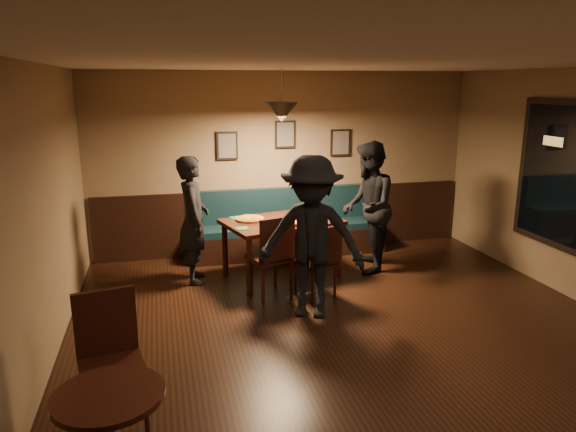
# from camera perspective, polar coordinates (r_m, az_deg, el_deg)

# --- Properties ---
(floor) EXTENTS (7.00, 7.00, 0.00)m
(floor) POSITION_cam_1_polar(r_m,az_deg,el_deg) (5.52, 8.46, -14.18)
(floor) COLOR black
(floor) RESTS_ON ground
(ceiling) EXTENTS (7.00, 7.00, 0.00)m
(ceiling) POSITION_cam_1_polar(r_m,az_deg,el_deg) (4.88, 9.68, 16.22)
(ceiling) COLOR silver
(ceiling) RESTS_ON ground
(wall_back) EXTENTS (6.00, 0.00, 6.00)m
(wall_back) POSITION_cam_1_polar(r_m,az_deg,el_deg) (8.30, -0.36, 5.73)
(wall_back) COLOR #8C704F
(wall_back) RESTS_ON ground
(wall_left) EXTENTS (0.00, 7.00, 7.00)m
(wall_left) POSITION_cam_1_polar(r_m,az_deg,el_deg) (4.76, -26.51, -2.04)
(wall_left) COLOR #8C704F
(wall_left) RESTS_ON ground
(wainscot) EXTENTS (5.88, 0.06, 1.00)m
(wainscot) POSITION_cam_1_polar(r_m,az_deg,el_deg) (8.44, -0.30, -0.36)
(wainscot) COLOR black
(wainscot) RESTS_ON ground
(booth_bench) EXTENTS (3.00, 0.60, 1.00)m
(booth_bench) POSITION_cam_1_polar(r_m,az_deg,el_deg) (8.19, 0.14, -0.81)
(booth_bench) COLOR #0F232D
(booth_bench) RESTS_ON ground
(picture_left) EXTENTS (0.32, 0.04, 0.42)m
(picture_left) POSITION_cam_1_polar(r_m,az_deg,el_deg) (8.07, -6.59, 7.55)
(picture_left) COLOR black
(picture_left) RESTS_ON wall_back
(picture_center) EXTENTS (0.32, 0.04, 0.42)m
(picture_center) POSITION_cam_1_polar(r_m,az_deg,el_deg) (8.21, -0.31, 8.80)
(picture_center) COLOR black
(picture_center) RESTS_ON wall_back
(picture_right) EXTENTS (0.32, 0.04, 0.42)m
(picture_right) POSITION_cam_1_polar(r_m,az_deg,el_deg) (8.48, 5.67, 7.88)
(picture_right) COLOR black
(picture_right) RESTS_ON wall_back
(pendant_lamp) EXTENTS (0.44, 0.44, 0.25)m
(pendant_lamp) POSITION_cam_1_polar(r_m,az_deg,el_deg) (6.94, -0.71, 11.16)
(pendant_lamp) COLOR black
(pendant_lamp) RESTS_ON ceiling
(dining_table) EXTENTS (1.71, 1.33, 0.81)m
(dining_table) POSITION_cam_1_polar(r_m,az_deg,el_deg) (7.27, -0.66, -3.53)
(dining_table) COLOR black
(dining_table) RESTS_ON floor
(chair_near_left) EXTENTS (0.59, 0.59, 1.06)m
(chair_near_left) POSITION_cam_1_polar(r_m,az_deg,el_deg) (6.59, -2.05, -4.27)
(chair_near_left) COLOR #33140E
(chair_near_left) RESTS_ON floor
(chair_near_right) EXTENTS (0.53, 0.53, 0.93)m
(chair_near_right) POSITION_cam_1_polar(r_m,az_deg,el_deg) (6.60, 2.97, -4.83)
(chair_near_right) COLOR black
(chair_near_right) RESTS_ON floor
(diner_left) EXTENTS (0.43, 0.64, 1.71)m
(diner_left) POSITION_cam_1_polar(r_m,az_deg,el_deg) (7.11, -10.16, -0.41)
(diner_left) COLOR black
(diner_left) RESTS_ON floor
(diner_right) EXTENTS (0.97, 1.08, 1.85)m
(diner_right) POSITION_cam_1_polar(r_m,az_deg,el_deg) (7.48, 8.60, 0.93)
(diner_right) COLOR black
(diner_right) RESTS_ON floor
(diner_front) EXTENTS (1.37, 1.11, 1.86)m
(diner_front) POSITION_cam_1_polar(r_m,az_deg,el_deg) (5.93, 2.53, -2.35)
(diner_front) COLOR black
(diner_front) RESTS_ON floor
(pizza_a) EXTENTS (0.43, 0.43, 0.04)m
(pizza_a) POSITION_cam_1_polar(r_m,az_deg,el_deg) (7.17, -4.13, -0.29)
(pizza_a) COLOR orange
(pizza_a) RESTS_ON dining_table
(pizza_b) EXTENTS (0.39, 0.39, 0.04)m
(pizza_b) POSITION_cam_1_polar(r_m,az_deg,el_deg) (6.94, -0.53, -0.74)
(pizza_b) COLOR orange
(pizza_b) RESTS_ON dining_table
(pizza_c) EXTENTS (0.37, 0.37, 0.04)m
(pizza_c) POSITION_cam_1_polar(r_m,az_deg,el_deg) (7.42, 2.46, 0.21)
(pizza_c) COLOR orange
(pizza_c) RESTS_ON dining_table
(soda_glass) EXTENTS (0.08, 0.08, 0.15)m
(soda_glass) POSITION_cam_1_polar(r_m,az_deg,el_deg) (7.00, 4.83, -0.19)
(soda_glass) COLOR black
(soda_glass) RESTS_ON dining_table
(tabasco_bottle) EXTENTS (0.03, 0.03, 0.11)m
(tabasco_bottle) POSITION_cam_1_polar(r_m,az_deg,el_deg) (7.22, 3.18, 0.12)
(tabasco_bottle) COLOR maroon
(tabasco_bottle) RESTS_ON dining_table
(napkin_a) EXTENTS (0.18, 0.18, 0.01)m
(napkin_a) POSITION_cam_1_polar(r_m,az_deg,el_deg) (7.31, -5.60, -0.18)
(napkin_a) COLOR #1B6827
(napkin_a) RESTS_ON dining_table
(napkin_b) EXTENTS (0.16, 0.16, 0.01)m
(napkin_b) POSITION_cam_1_polar(r_m,az_deg,el_deg) (6.77, -4.97, -1.33)
(napkin_b) COLOR #1D6F37
(napkin_b) RESTS_ON dining_table
(cutlery_set) EXTENTS (0.19, 0.03, 0.00)m
(cutlery_set) POSITION_cam_1_polar(r_m,az_deg,el_deg) (6.79, -0.00, -1.24)
(cutlery_set) COLOR silver
(cutlery_set) RESTS_ON dining_table
(cafe_chair_far) EXTENTS (0.55, 0.55, 1.06)m
(cafe_chair_far) POSITION_cam_1_polar(r_m,az_deg,el_deg) (4.36, -18.49, -15.03)
(cafe_chair_far) COLOR #33150E
(cafe_chair_far) RESTS_ON floor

